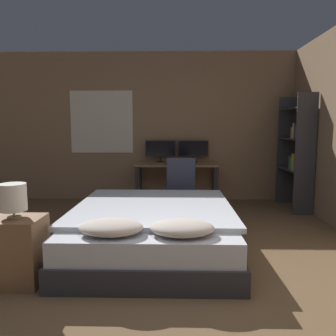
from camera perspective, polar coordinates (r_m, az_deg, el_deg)
The scene contains 12 objects.
ground_plane at distance 2.59m, azimuth 2.08°, elevation -24.17°, with size 20.00×20.00×0.00m, color brown.
wall_back at distance 6.08m, azimuth 1.53°, elevation 7.15°, with size 12.00×0.08×2.70m.
bed at distance 3.64m, azimuth -2.63°, elevation -10.51°, with size 1.71×2.07×0.56m.
nightstand at distance 3.18m, azimuth -24.93°, elevation -12.93°, with size 0.46×0.37×0.58m.
bedside_lamp at distance 3.06m, azimuth -25.38°, elevation -4.67°, with size 0.22×0.22×0.30m.
desk at distance 5.72m, azimuth 1.55°, elevation -0.03°, with size 1.44×0.65×0.72m.
monitor_left at distance 5.93m, azimuth -1.31°, elevation 3.25°, with size 0.55×0.16×0.39m.
monitor_right at distance 5.93m, azimuth 4.41°, elevation 3.23°, with size 0.55×0.16×0.39m.
keyboard at distance 5.49m, azimuth 1.55°, elevation 0.67°, with size 0.40×0.13×0.02m.
computer_mouse at distance 5.50m, azimuth 4.56°, elevation 0.75°, with size 0.07×0.05×0.04m.
office_chair at distance 5.05m, azimuth 2.22°, elevation -4.14°, with size 0.52×0.52×0.90m.
bookshelf at distance 5.67m, azimuth 21.63°, elevation 3.29°, with size 0.31×0.88×1.86m.
Camera 1 is at (-0.03, -2.21, 1.34)m, focal length 35.00 mm.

